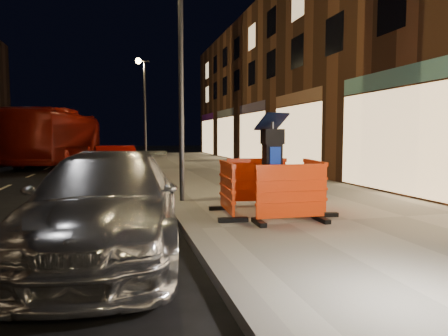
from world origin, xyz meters
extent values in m
plane|color=black|center=(0.00, 0.00, 0.00)|extent=(120.00, 120.00, 0.00)
cube|color=gray|center=(3.00, 0.00, 0.07)|extent=(6.00, 60.00, 0.15)
cube|color=slate|center=(0.00, 0.00, 0.07)|extent=(0.30, 60.00, 0.15)
cube|color=black|center=(1.80, 0.96, 1.11)|extent=(0.67, 0.67, 1.93)
cube|color=#FF3B0B|center=(1.80, 0.01, 0.69)|extent=(1.39, 0.60, 1.07)
cube|color=#FF3B0B|center=(1.80, 1.91, 0.69)|extent=(1.45, 0.78, 1.07)
cube|color=#FF3B0B|center=(0.85, 0.96, 0.69)|extent=(0.67, 1.42, 1.07)
cube|color=#FF3B0B|center=(2.75, 0.96, 0.69)|extent=(0.76, 1.45, 1.07)
imported|color=#B3B3B8|center=(-1.39, -0.50, 0.00)|extent=(2.65, 5.30, 1.48)
imported|color=#A40E07|center=(-1.40, 8.86, 0.00)|extent=(1.91, 4.24, 1.35)
imported|color=maroon|center=(-4.85, 18.87, 0.00)|extent=(4.25, 11.81, 3.22)
cylinder|color=#3F3F44|center=(0.25, 3.00, 3.15)|extent=(0.12, 0.12, 6.00)
cylinder|color=#3F3F44|center=(0.25, 18.00, 3.15)|extent=(0.12, 0.12, 6.00)
camera|label=1|loc=(-1.16, -6.65, 1.75)|focal=32.00mm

